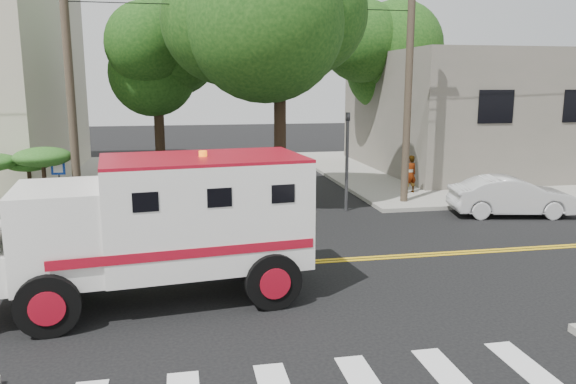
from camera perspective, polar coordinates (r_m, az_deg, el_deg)
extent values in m
plane|color=black|center=(14.68, -2.12, -7.39)|extent=(100.00, 100.00, 0.00)
cube|color=gray|center=(31.74, 18.69, 2.19)|extent=(17.00, 17.00, 0.15)
cube|color=#656257|center=(32.64, 20.91, 7.71)|extent=(14.00, 12.00, 6.00)
cylinder|color=#382D23|center=(20.07, -21.27, 9.91)|extent=(0.28, 0.28, 9.00)
cylinder|color=#382D23|center=(21.66, 12.13, 10.44)|extent=(0.28, 0.28, 9.00)
cylinder|color=black|center=(20.61, -0.82, 7.88)|extent=(0.44, 0.44, 7.00)
sphere|color=#11360E|center=(20.72, -0.85, 17.59)|extent=(5.32, 5.32, 5.32)
cylinder|color=black|center=(25.84, -12.95, 6.69)|extent=(0.44, 0.44, 5.60)
sphere|color=#11360E|center=(25.80, -13.22, 12.90)|extent=(3.92, 3.92, 3.92)
sphere|color=#11360E|center=(25.24, -11.35, 13.97)|extent=(3.36, 3.36, 3.36)
cylinder|color=black|center=(31.64, 8.78, 7.90)|extent=(0.44, 0.44, 5.95)
sphere|color=#11360E|center=(31.62, 8.94, 13.29)|extent=(4.20, 4.20, 4.20)
sphere|color=#11360E|center=(31.40, 10.94, 14.07)|extent=(3.60, 3.60, 3.60)
cylinder|color=#3F3F42|center=(20.44, 6.00, 3.00)|extent=(0.12, 0.12, 3.60)
imported|color=#3F3F42|center=(20.30, 6.08, 6.78)|extent=(0.15, 0.18, 0.90)
cylinder|color=#3F3F42|center=(20.70, -22.13, 0.10)|extent=(0.06, 0.06, 2.00)
cube|color=#0C33A5|center=(20.52, -22.32, 2.26)|extent=(0.45, 0.03, 0.45)
cube|color=#1E3314|center=(21.70, -25.06, -1.62)|extent=(3.20, 2.00, 0.24)
cylinder|color=black|center=(21.91, -24.72, 0.65)|extent=(0.14, 0.14, 1.36)
ellipsoid|color=#215018|center=(21.80, -24.89, 2.63)|extent=(1.55, 1.55, 0.54)
cylinder|color=black|center=(20.86, -23.47, 0.72)|extent=(0.14, 0.14, 1.68)
ellipsoid|color=#215018|center=(20.73, -23.67, 3.29)|extent=(1.91, 1.91, 0.66)
cube|color=silver|center=(12.32, -8.47, -1.95)|extent=(4.48, 2.95, 2.27)
cube|color=silver|center=(12.29, -22.05, -3.73)|extent=(1.99, 2.56, 1.84)
cube|color=black|center=(12.28, -26.14, -1.72)|extent=(0.27, 1.84, 0.76)
cube|color=silver|center=(12.58, -27.06, -6.37)|extent=(1.21, 2.26, 0.76)
cube|color=maroon|center=(12.11, -8.63, 3.45)|extent=(4.48, 2.95, 0.06)
cylinder|color=black|center=(11.48, -23.21, -10.52)|extent=(1.22, 0.48, 1.19)
cylinder|color=black|center=(13.76, -22.25, -6.90)|extent=(1.22, 0.48, 1.19)
cylinder|color=black|center=(11.79, -1.55, -9.01)|extent=(1.22, 0.48, 1.19)
cylinder|color=black|center=(14.02, -4.28, -5.75)|extent=(1.22, 0.48, 1.19)
imported|color=#BBBBBB|center=(21.32, 21.75, -0.41)|extent=(4.43, 2.25, 1.39)
imported|color=gray|center=(23.74, 12.30, 1.80)|extent=(0.63, 0.47, 1.56)
imported|color=gray|center=(26.14, 15.23, 2.85)|extent=(1.03, 0.86, 1.88)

